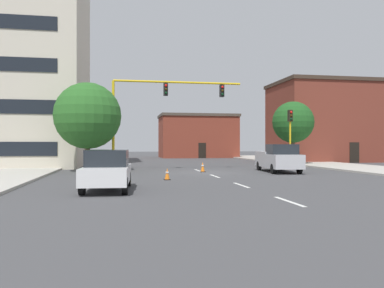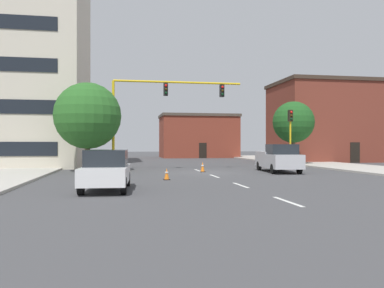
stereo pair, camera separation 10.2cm
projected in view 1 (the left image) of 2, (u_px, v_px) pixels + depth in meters
ground_plane at (205, 173)px, 27.30m from camera, size 160.00×160.00×0.00m
sidewalk_left at (30, 167)px, 32.83m from camera, size 6.00×56.00×0.14m
sidewalk_right at (323, 164)px, 37.53m from camera, size 6.00×56.00×0.14m
lane_stripe_seg_0 at (289, 201)px, 13.53m from camera, size 0.16×2.40×0.01m
lane_stripe_seg_1 at (241, 185)px, 18.94m from camera, size 0.16×2.40×0.01m
lane_stripe_seg_2 at (215, 176)px, 24.35m from camera, size 0.16×2.40×0.01m
lane_stripe_seg_3 at (198, 170)px, 29.76m from camera, size 0.16×2.40×0.01m
building_brick_center at (197, 136)px, 59.63m from camera, size 11.57×7.37×6.47m
building_row_right at (333, 122)px, 45.97m from camera, size 13.93×8.71×9.24m
traffic_signal_gantry at (133, 140)px, 29.45m from camera, size 10.73×1.20×6.83m
traffic_light_pole_right at (290, 125)px, 32.03m from camera, size 0.32×0.47×4.80m
tree_left_near at (88, 116)px, 28.08m from camera, size 4.77×4.77×6.42m
tree_right_mid at (293, 122)px, 37.16m from camera, size 3.93×3.93×6.06m
pickup_truck_silver at (278, 158)px, 27.98m from camera, size 2.48×5.56×1.99m
sedan_white_near_left at (107, 170)px, 16.87m from camera, size 2.11×4.60×1.74m
traffic_cone_roadside_a at (167, 174)px, 21.76m from camera, size 0.36×0.36×0.66m
traffic_cone_roadside_b at (203, 167)px, 28.02m from camera, size 0.36×0.36×0.73m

